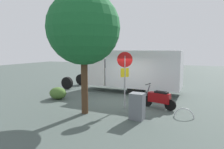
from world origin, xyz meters
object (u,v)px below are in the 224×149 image
stop_sign (125,71)px  utility_cabinet (137,106)px  motorcycle (159,98)px  bike_rack_hoop (184,117)px  street_tree (84,29)px  box_truck_near (131,69)px

stop_sign → utility_cabinet: size_ratio=2.51×
motorcycle → bike_rack_hoop: size_ratio=2.09×
street_tree → bike_rack_hoop: bearing=-164.7°
utility_cabinet → bike_rack_hoop: utility_cabinet is taller
box_truck_near → bike_rack_hoop: box_truck_near is taller
stop_sign → bike_rack_hoop: bearing=174.2°
box_truck_near → motorcycle: (-2.50, 3.27, -1.09)m
box_truck_near → motorcycle: bearing=128.9°
box_truck_near → bike_rack_hoop: (-3.74, 4.17, -1.61)m
box_truck_near → utility_cabinet: (-1.92, 5.18, -1.04)m
motorcycle → street_tree: bearing=48.6°
motorcycle → utility_cabinet: bearing=87.3°
box_truck_near → stop_sign: box_truck_near is taller
box_truck_near → street_tree: street_tree is taller
box_truck_near → motorcycle: 4.26m
stop_sign → street_tree: bearing=45.7°
street_tree → utility_cabinet: size_ratio=4.88×
utility_cabinet → stop_sign: bearing=-51.9°
street_tree → box_truck_near: bearing=-95.7°
bike_rack_hoop → motorcycle: bearing=-35.9°
utility_cabinet → street_tree: bearing=3.8°
bike_rack_hoop → utility_cabinet: bearing=28.9°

